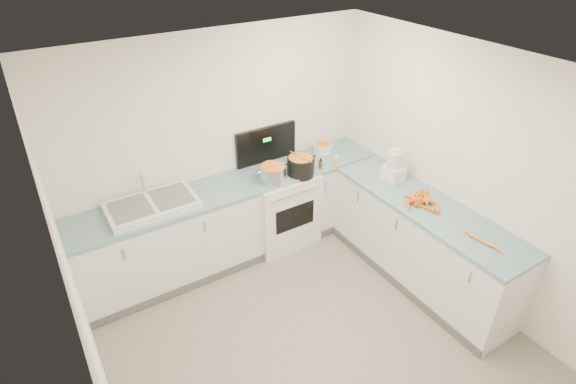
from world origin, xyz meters
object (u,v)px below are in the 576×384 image
sink (152,205)px  mixing_bowl (322,148)px  steel_pot (273,174)px  black_pot (301,166)px  food_processor (394,167)px  stove (280,205)px  extract_bottle (320,165)px  spice_jar (336,161)px

sink → mixing_bowl: sink is taller
steel_pot → black_pot: (0.35, -0.02, 0.00)m
black_pot → mixing_bowl: bearing=30.6°
black_pot → food_processor: 1.01m
mixing_bowl → sink: bearing=-176.9°
stove → sink: (-1.45, 0.02, 0.50)m
stove → mixing_bowl: size_ratio=5.91×
stove → extract_bottle: (0.42, -0.20, 0.52)m
stove → black_pot: stove is taller
steel_pot → mixing_bowl: (0.87, 0.29, -0.03)m
black_pot → food_processor: (0.77, -0.65, 0.07)m
sink → spice_jar: bearing=-6.9°
sink → stove: bearing=-0.6°
black_pot → mixing_bowl: black_pot is taller
stove → spice_jar: bearing=-20.6°
steel_pot → black_pot: bearing=-2.6°
stove → steel_pot: bearing=-138.2°
sink → black_pot: bearing=-6.7°
black_pot → spice_jar: (0.45, -0.06, -0.04)m
black_pot → mixing_bowl: size_ratio=1.32×
steel_pot → black_pot: 0.35m
steel_pot → food_processor: food_processor is taller
black_pot → food_processor: bearing=-40.0°
extract_bottle → mixing_bowl: bearing=51.5°
steel_pot → food_processor: bearing=-30.6°
sink → extract_bottle: bearing=-6.7°
spice_jar → food_processor: food_processor is taller
extract_bottle → spice_jar: size_ratio=1.04×
spice_jar → stove: bearing=159.4°
mixing_bowl → spice_jar: bearing=-100.0°
mixing_bowl → spice_jar: size_ratio=2.31×
stove → sink: size_ratio=1.58×
black_pot → stove: bearing=134.7°
steel_pot → extract_bottle: bearing=-4.2°
stove → food_processor: size_ratio=3.68×
stove → extract_bottle: size_ratio=13.14×
stove → spice_jar: 0.84m
black_pot → steel_pot: bearing=177.4°
stove → mixing_bowl: 0.87m
mixing_bowl → extract_bottle: bearing=-128.5°
stove → food_processor: stove is taller
mixing_bowl → steel_pot: bearing=-161.6°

